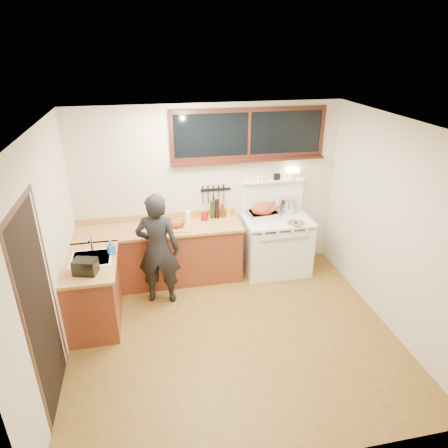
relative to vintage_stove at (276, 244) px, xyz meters
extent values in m
cube|color=brown|center=(-1.00, -1.41, -0.48)|extent=(4.00, 3.50, 0.02)
cube|color=beige|center=(-1.00, 0.36, 0.83)|extent=(4.00, 0.05, 2.60)
cube|color=beige|center=(-1.00, -3.19, 0.83)|extent=(4.00, 0.05, 2.60)
cube|color=beige|center=(-3.03, -1.41, 0.83)|extent=(0.05, 3.50, 2.60)
cube|color=beige|center=(1.02, -1.41, 0.83)|extent=(0.05, 3.50, 2.60)
cube|color=white|center=(-1.00, -1.41, 2.16)|extent=(4.00, 3.50, 0.05)
cube|color=maroon|center=(-1.80, 0.04, -0.04)|extent=(2.40, 0.60, 0.86)
cube|color=#B18046|center=(-1.80, 0.03, 0.41)|extent=(2.44, 0.64, 0.04)
cube|color=#B18046|center=(-1.80, 0.32, 0.48)|extent=(2.40, 0.03, 0.10)
sphere|color=#B78C38|center=(-2.80, -0.24, 0.23)|extent=(0.03, 0.03, 0.03)
sphere|color=#B78C38|center=(-2.30, -0.24, 0.23)|extent=(0.03, 0.03, 0.03)
sphere|color=#B78C38|center=(-1.80, -0.24, 0.23)|extent=(0.03, 0.03, 0.03)
sphere|color=#B78C38|center=(-1.30, -0.24, 0.23)|extent=(0.03, 0.03, 0.03)
sphere|color=#B78C38|center=(-0.85, -0.24, 0.23)|extent=(0.03, 0.03, 0.03)
cube|color=maroon|center=(-2.70, -0.79, -0.04)|extent=(0.60, 1.05, 0.86)
cube|color=#B18046|center=(-2.69, -0.79, 0.41)|extent=(0.64, 1.09, 0.04)
cube|color=white|center=(-2.68, -0.71, 0.37)|extent=(0.45, 0.40, 0.14)
cube|color=white|center=(-2.68, -0.71, 0.44)|extent=(0.50, 0.45, 0.01)
cylinder|color=silver|center=(-2.68, -0.53, 0.55)|extent=(0.02, 0.02, 0.24)
cylinder|color=silver|center=(-2.68, -0.61, 0.66)|extent=(0.02, 0.18, 0.02)
cube|color=white|center=(0.00, -0.01, -0.06)|extent=(1.00, 0.70, 0.82)
cube|color=white|center=(0.00, -0.01, 0.42)|extent=(1.02, 0.72, 0.03)
cube|color=white|center=(0.00, -0.35, 0.05)|extent=(0.88, 0.02, 0.46)
cylinder|color=silver|center=(0.00, -0.38, 0.27)|extent=(0.75, 0.02, 0.02)
cylinder|color=white|center=(-0.33, -0.37, 0.38)|extent=(0.04, 0.03, 0.04)
cylinder|color=white|center=(-0.11, -0.37, 0.38)|extent=(0.04, 0.03, 0.04)
cylinder|color=white|center=(0.11, -0.37, 0.38)|extent=(0.04, 0.03, 0.04)
cylinder|color=white|center=(0.33, -0.37, 0.38)|extent=(0.04, 0.03, 0.04)
cube|color=white|center=(0.00, 0.31, 0.68)|extent=(1.00, 0.05, 0.50)
cube|color=white|center=(0.00, 0.28, 0.95)|extent=(1.00, 0.12, 0.03)
cylinder|color=white|center=(0.30, 0.28, 1.01)|extent=(0.11, 0.11, 0.11)
cube|color=#FFE5B2|center=(0.30, 0.28, 1.10)|extent=(0.19, 0.10, 0.06)
cube|color=black|center=(0.05, 0.28, 1.01)|extent=(0.09, 0.05, 0.10)
cylinder|color=white|center=(-0.18, 0.28, 1.01)|extent=(0.04, 0.04, 0.09)
cylinder|color=white|center=(-0.24, 0.28, 1.01)|extent=(0.04, 0.04, 0.09)
cube|color=black|center=(-0.40, 0.32, 1.68)|extent=(2.20, 0.01, 0.62)
cube|color=black|center=(-0.40, 0.32, 2.02)|extent=(2.32, 0.04, 0.06)
cube|color=black|center=(-0.40, 0.32, 1.34)|extent=(2.32, 0.04, 0.06)
cube|color=black|center=(-1.53, 0.32, 1.68)|extent=(0.06, 0.04, 0.62)
cube|color=black|center=(0.73, 0.32, 1.68)|extent=(0.06, 0.04, 0.62)
cube|color=black|center=(-0.40, 0.32, 1.68)|extent=(0.04, 0.04, 0.62)
cube|color=black|center=(-0.40, 0.27, 1.30)|extent=(2.32, 0.13, 0.03)
cube|color=black|center=(-2.99, -1.96, 0.58)|extent=(0.01, 0.86, 2.10)
cube|color=black|center=(-2.99, -2.45, 0.58)|extent=(0.01, 0.07, 2.10)
cube|color=black|center=(-2.99, -1.48, 0.58)|extent=(0.01, 0.07, 2.10)
cube|color=black|center=(-2.99, -1.96, 1.67)|extent=(0.01, 1.04, 0.07)
cube|color=black|center=(-0.90, 0.33, 0.85)|extent=(0.46, 0.02, 0.04)
cube|color=silver|center=(-1.10, 0.31, 0.74)|extent=(0.02, 0.00, 0.18)
cube|color=black|center=(-1.10, 0.31, 0.88)|extent=(0.02, 0.02, 0.10)
cube|color=silver|center=(-1.02, 0.31, 0.74)|extent=(0.02, 0.00, 0.18)
cube|color=black|center=(-1.02, 0.31, 0.88)|extent=(0.02, 0.02, 0.10)
cube|color=silver|center=(-0.94, 0.31, 0.74)|extent=(0.02, 0.00, 0.18)
cube|color=black|center=(-0.94, 0.31, 0.88)|extent=(0.02, 0.02, 0.10)
cube|color=silver|center=(-0.86, 0.31, 0.74)|extent=(0.03, 0.00, 0.18)
cube|color=black|center=(-0.86, 0.31, 0.88)|extent=(0.02, 0.02, 0.10)
cube|color=silver|center=(-0.78, 0.31, 0.74)|extent=(0.03, 0.00, 0.18)
cube|color=black|center=(-0.78, 0.31, 0.88)|extent=(0.02, 0.02, 0.10)
imported|color=black|center=(-1.84, -0.46, 0.34)|extent=(0.66, 0.50, 1.61)
imported|color=blue|center=(-2.43, -0.65, 0.53)|extent=(0.12, 0.12, 0.20)
cube|color=black|center=(-2.70, -1.07, 0.52)|extent=(0.30, 0.25, 0.18)
cube|color=#B18046|center=(-1.56, -0.04, 0.44)|extent=(0.49, 0.40, 0.02)
ellipsoid|color=#9F411C|center=(-1.56, -0.04, 0.51)|extent=(0.27, 0.21, 0.14)
sphere|color=#9F411C|center=(-1.45, 0.02, 0.53)|extent=(0.05, 0.05, 0.05)
sphere|color=#9F411C|center=(-1.45, -0.09, 0.53)|extent=(0.05, 0.05, 0.05)
cube|color=silver|center=(-0.21, 0.08, 0.48)|extent=(0.50, 0.40, 0.10)
cube|color=#3F3F42|center=(-0.21, 0.08, 0.52)|extent=(0.44, 0.34, 0.03)
torus|color=silver|center=(-0.45, 0.08, 0.53)|extent=(0.03, 0.10, 0.10)
torus|color=silver|center=(0.03, 0.08, 0.53)|extent=(0.03, 0.10, 0.10)
ellipsoid|color=#9F411C|center=(-0.21, 0.08, 0.57)|extent=(0.39, 0.31, 0.23)
cylinder|color=#9F411C|center=(-0.09, 0.00, 0.59)|extent=(0.13, 0.07, 0.10)
sphere|color=#9F411C|center=(-0.02, 0.00, 0.63)|extent=(0.07, 0.07, 0.07)
cylinder|color=#9F411C|center=(-0.09, 0.17, 0.59)|extent=(0.13, 0.07, 0.10)
sphere|color=#9F411C|center=(-0.02, 0.17, 0.63)|extent=(0.07, 0.07, 0.07)
cylinder|color=silver|center=(0.22, 0.21, 0.56)|extent=(0.31, 0.31, 0.25)
cylinder|color=silver|center=(0.14, 0.25, 0.49)|extent=(0.20, 0.20, 0.12)
cylinder|color=black|center=(0.10, 0.37, 0.54)|extent=(0.07, 0.15, 0.02)
cylinder|color=silver|center=(0.20, -0.24, 0.44)|extent=(0.35, 0.35, 0.02)
sphere|color=black|center=(0.20, -0.24, 0.46)|extent=(0.03, 0.03, 0.03)
cube|color=maroon|center=(-1.11, 0.16, 0.50)|extent=(0.11, 0.10, 0.14)
cylinder|color=white|center=(-1.36, 0.17, 0.51)|extent=(0.09, 0.09, 0.16)
cylinder|color=black|center=(-0.98, 0.22, 0.57)|extent=(0.06, 0.06, 0.28)
cylinder|color=black|center=(-0.90, 0.22, 0.58)|extent=(0.07, 0.07, 0.30)
cylinder|color=black|center=(-0.82, 0.22, 0.54)|extent=(0.06, 0.06, 0.22)
cylinder|color=black|center=(-0.72, 0.22, 0.52)|extent=(0.06, 0.06, 0.18)
camera|label=1|loc=(-1.91, -5.31, 2.92)|focal=32.00mm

